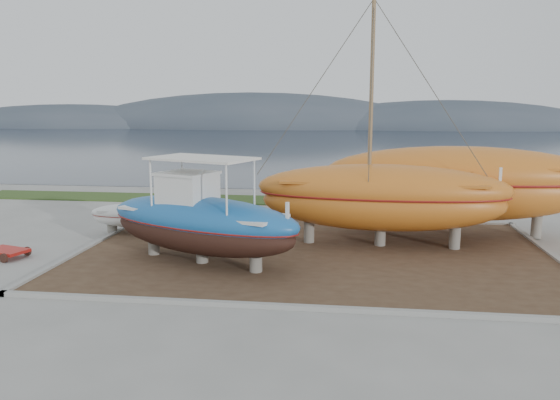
% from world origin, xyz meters
% --- Properties ---
extents(ground, '(140.00, 140.00, 0.00)m').
position_xyz_m(ground, '(0.00, 0.00, 0.00)').
color(ground, gray).
rests_on(ground, ground).
extents(dirt_patch, '(18.00, 12.00, 0.06)m').
position_xyz_m(dirt_patch, '(0.00, 4.00, 0.03)').
color(dirt_patch, '#422D1E').
rests_on(dirt_patch, ground).
extents(curb_frame, '(18.60, 12.60, 0.15)m').
position_xyz_m(curb_frame, '(0.00, 4.00, 0.07)').
color(curb_frame, gray).
rests_on(curb_frame, ground).
extents(grass_strip, '(44.00, 3.00, 0.08)m').
position_xyz_m(grass_strip, '(0.00, 15.50, 0.04)').
color(grass_strip, '#284219').
rests_on(grass_strip, ground).
extents(sea, '(260.00, 100.00, 0.04)m').
position_xyz_m(sea, '(0.00, 70.00, 0.00)').
color(sea, '#17212E').
rests_on(sea, ground).
extents(mountain_ridge, '(200.00, 36.00, 20.00)m').
position_xyz_m(mountain_ridge, '(0.00, 125.00, 0.00)').
color(mountain_ridge, '#333D49').
rests_on(mountain_ridge, ground).
extents(blue_caique, '(8.39, 5.31, 3.87)m').
position_xyz_m(blue_caique, '(-3.97, 2.00, 1.99)').
color(blue_caique, '#1A5DA6').
rests_on(blue_caique, dirt_patch).
extents(white_dinghy, '(4.43, 1.99, 1.29)m').
position_xyz_m(white_dinghy, '(-8.04, 6.23, 0.71)').
color(white_dinghy, silver).
rests_on(white_dinghy, dirt_patch).
extents(orange_sailboat, '(10.35, 3.50, 9.73)m').
position_xyz_m(orange_sailboat, '(2.64, 5.35, 4.93)').
color(orange_sailboat, '#BE641D').
rests_on(orange_sailboat, dirt_patch).
extents(orange_bare_hull, '(11.80, 3.95, 3.83)m').
position_xyz_m(orange_bare_hull, '(6.08, 7.69, 1.97)').
color(orange_bare_hull, '#BE641D').
rests_on(orange_bare_hull, dirt_patch).
extents(red_trailer, '(2.56, 1.77, 0.33)m').
position_xyz_m(red_trailer, '(-11.61, 1.85, 0.16)').
color(red_trailer, '#AF1A13').
rests_on(red_trailer, ground).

